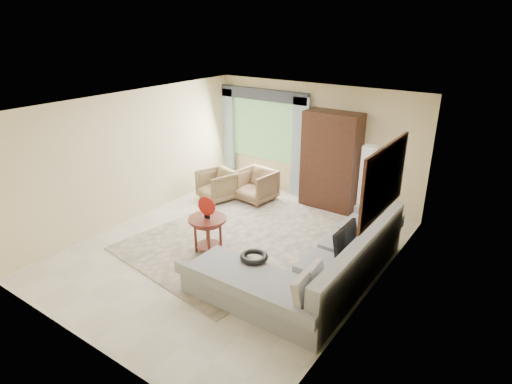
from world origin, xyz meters
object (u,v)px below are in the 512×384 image
Objects in this scene: sectional_sofa at (318,270)px; tv_screen at (346,241)px; coffee_table at (208,234)px; armchair_left at (217,185)px; floor_lamp at (366,181)px; armchair_right at (256,185)px; potted_plant at (230,175)px; armoire at (331,161)px.

tv_screen is at bearing 52.67° from sectional_sofa.
sectional_sofa is 5.22× the size of coffee_table.
coffee_table is at bearing -35.92° from armchair_left.
floor_lamp is (3.05, 1.19, 0.40)m from armchair_left.
armchair_right reaches higher than coffee_table.
armchair_right reaches higher than potted_plant.
floor_lamp is at bearing 39.42° from armchair_left.
sectional_sofa is 6.65× the size of potted_plant.
sectional_sofa is 3.53m from armchair_right.
armchair_right reaches higher than armchair_left.
armchair_right is 2.44m from floor_lamp.
armchair_right is at bearing 105.18° from coffee_table.
armoire is (2.25, 1.13, 0.70)m from armchair_left.
sectional_sofa is at bearing -31.82° from armchair_right.
armoire is 0.86m from floor_lamp.
armoire is (2.56, 0.25, 0.79)m from potted_plant.
coffee_table is at bearing -105.50° from armoire.
tv_screen reaches higher than coffee_table.
tv_screen is at bearing 12.34° from coffee_table.
tv_screen is at bearing -74.97° from floor_lamp.
coffee_table is at bearing -175.50° from sectional_sofa.
tv_screen reaches higher than armchair_right.
potted_plant is 2.69m from armoire.
coffee_table is 1.27× the size of potted_plant.
tv_screen is at bearing -29.53° from potted_plant.
coffee_table is (-2.35, -0.51, -0.37)m from tv_screen.
sectional_sofa is at bearing -8.78° from armchair_left.
armchair_right is 0.53× the size of floor_lamp.
sectional_sofa reaches higher than armchair_right.
armoire reaches higher than tv_screen.
floor_lamp is at bearing 24.85° from armchair_right.
sectional_sofa is 4.63m from potted_plant.
armchair_left is (-1.40, 1.94, -0.00)m from coffee_table.
floor_lamp is at bearing 62.15° from coffee_table.
coffee_table is at bearing -117.85° from floor_lamp.
potted_plant is at bearing -174.50° from armoire.
armoire is at bearing 113.06° from sectional_sofa.
armchair_left is (-3.75, 1.42, -0.37)m from tv_screen.
floor_lamp is (1.65, 3.12, 0.40)m from coffee_table.
coffee_table is at bearing -58.68° from potted_plant.
armoire is (-1.50, 2.55, 0.33)m from tv_screen.
tv_screen is 0.93× the size of armchair_right.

